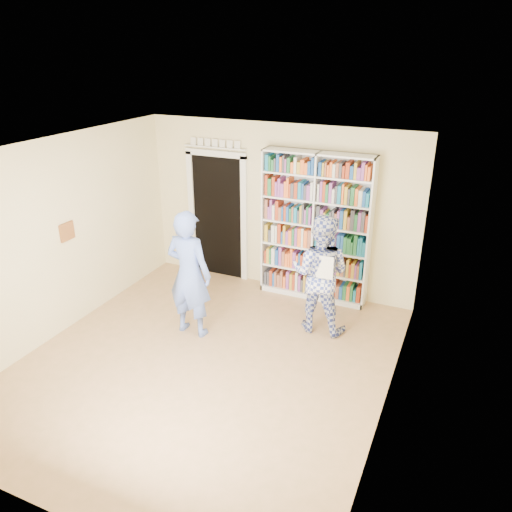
{
  "coord_description": "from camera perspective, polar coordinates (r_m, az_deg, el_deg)",
  "views": [
    {
      "loc": [
        2.77,
        -4.64,
        3.79
      ],
      "look_at": [
        0.31,
        0.9,
        1.2
      ],
      "focal_mm": 35.0,
      "sensor_mm": 36.0,
      "label": 1
    }
  ],
  "objects": [
    {
      "name": "wall_back",
      "position": [
        8.03,
        2.6,
        5.44
      ],
      "size": [
        4.5,
        0.0,
        4.5
      ],
      "primitive_type": "plane",
      "rotation": [
        1.57,
        0.0,
        0.0
      ],
      "color": "beige",
      "rests_on": "floor"
    },
    {
      "name": "paper_sheet",
      "position": [
        6.6,
        7.86,
        -1.31
      ],
      "size": [
        0.23,
        0.02,
        0.32
      ],
      "primitive_type": "cube",
      "rotation": [
        0.0,
        0.0,
        0.07
      ],
      "color": "white",
      "rests_on": "man_plaid"
    },
    {
      "name": "ceiling",
      "position": [
        5.51,
        -6.93,
        11.58
      ],
      "size": [
        5.0,
        5.0,
        0.0
      ],
      "primitive_type": "plane",
      "rotation": [
        3.14,
        0.0,
        0.0
      ],
      "color": "white",
      "rests_on": "wall_back"
    },
    {
      "name": "wall_art",
      "position": [
        7.35,
        -20.8,
        2.63
      ],
      "size": [
        0.03,
        0.25,
        0.25
      ],
      "primitive_type": "cube",
      "color": "maroon",
      "rests_on": "wall_left"
    },
    {
      "name": "wall_left",
      "position": [
        7.26,
        -21.93,
        1.76
      ],
      "size": [
        0.0,
        5.0,
        5.0
      ],
      "primitive_type": "plane",
      "rotation": [
        1.57,
        0.0,
        1.57
      ],
      "color": "beige",
      "rests_on": "floor"
    },
    {
      "name": "wall_right",
      "position": [
        5.26,
        15.56,
        -5.38
      ],
      "size": [
        0.0,
        5.0,
        5.0
      ],
      "primitive_type": "plane",
      "rotation": [
        1.57,
        0.0,
        -1.57
      ],
      "color": "beige",
      "rests_on": "floor"
    },
    {
      "name": "bookshelf",
      "position": [
        7.74,
        6.82,
        3.29
      ],
      "size": [
        1.7,
        0.32,
        2.34
      ],
      "rotation": [
        0.0,
        0.0,
        -0.19
      ],
      "color": "white",
      "rests_on": "floor"
    },
    {
      "name": "man_blue",
      "position": [
        6.83,
        -7.65,
        -2.06
      ],
      "size": [
        0.67,
        0.46,
        1.81
      ],
      "primitive_type": "imported",
      "rotation": [
        0.0,
        0.0,
        3.1
      ],
      "color": "#5D78CF",
      "rests_on": "floor"
    },
    {
      "name": "floor",
      "position": [
        6.6,
        -5.79,
        -12.05
      ],
      "size": [
        5.0,
        5.0,
        0.0
      ],
      "primitive_type": "plane",
      "color": "#9F7B4C",
      "rests_on": "ground"
    },
    {
      "name": "man_plaid",
      "position": [
        6.94,
        7.33,
        -2.04
      ],
      "size": [
        0.84,
        0.66,
        1.72
      ],
      "primitive_type": "imported",
      "rotation": [
        0.0,
        0.0,
        3.15
      ],
      "color": "#32419A",
      "rests_on": "floor"
    },
    {
      "name": "doorway",
      "position": [
        8.51,
        -4.41,
        5.21
      ],
      "size": [
        1.1,
        0.08,
        2.43
      ],
      "color": "black",
      "rests_on": "floor"
    }
  ]
}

